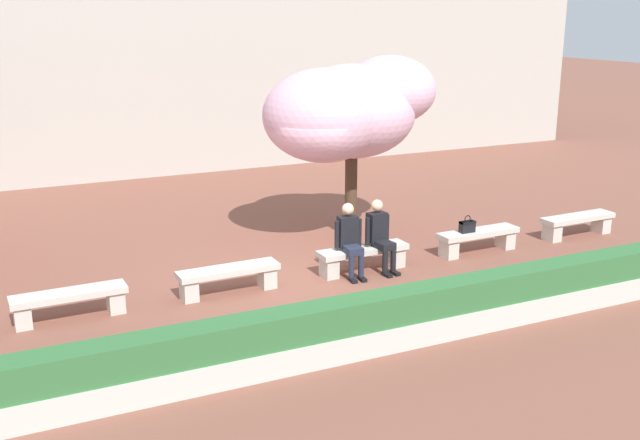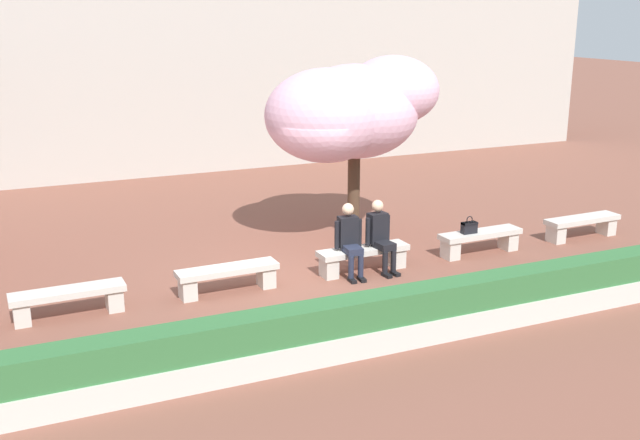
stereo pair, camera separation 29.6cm
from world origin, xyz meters
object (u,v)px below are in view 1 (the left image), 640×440
at_px(stone_bench_near_west, 69,301).
at_px(handbag, 467,226).
at_px(stone_bench_far_east, 577,222).
at_px(person_seated_right, 380,233).
at_px(stone_bench_near_east, 363,255).
at_px(person_seated_left, 350,237).
at_px(cherry_tree_main, 349,109).
at_px(stone_bench_center, 229,276).
at_px(stone_bench_east_end, 478,238).

bearing_deg(stone_bench_near_west, handbag, -0.14).
xyz_separation_m(stone_bench_far_east, person_seated_right, (-4.75, -0.05, 0.40)).
distance_m(stone_bench_near_east, handbag, 2.26).
distance_m(person_seated_left, person_seated_right, 0.60).
bearing_deg(stone_bench_near_east, person_seated_right, -9.95).
bearing_deg(stone_bench_near_west, cherry_tree_main, 18.25).
height_order(stone_bench_center, stone_bench_east_end, same).
bearing_deg(handbag, stone_bench_near_west, 179.86).
relative_size(stone_bench_center, cherry_tree_main, 0.46).
relative_size(stone_bench_far_east, person_seated_left, 1.33).
xyz_separation_m(stone_bench_east_end, cherry_tree_main, (-1.86, 1.89, 2.36)).
relative_size(stone_bench_east_end, stone_bench_far_east, 1.00).
relative_size(stone_bench_near_west, cherry_tree_main, 0.46).
relative_size(stone_bench_center, handbag, 5.05).
bearing_deg(person_seated_right, cherry_tree_main, 79.33).
relative_size(stone_bench_near_west, stone_bench_near_east, 1.00).
bearing_deg(handbag, stone_bench_near_east, 179.54).
bearing_deg(cherry_tree_main, stone_bench_far_east, -23.28).
relative_size(stone_bench_near_west, handbag, 5.05).
xyz_separation_m(person_seated_right, cherry_tree_main, (0.37, 1.94, 1.96)).
xyz_separation_m(stone_bench_center, cherry_tree_main, (3.20, 1.89, 2.36)).
xyz_separation_m(stone_bench_near_east, person_seated_left, (-0.30, -0.05, 0.40)).
distance_m(person_seated_right, handbag, 1.95).
xyz_separation_m(person_seated_left, handbag, (2.55, 0.04, -0.12)).
distance_m(stone_bench_center, cherry_tree_main, 4.40).
bearing_deg(stone_bench_far_east, stone_bench_near_east, 180.00).
distance_m(stone_bench_near_east, cherry_tree_main, 3.10).
distance_m(stone_bench_near_west, stone_bench_center, 2.53).
distance_m(stone_bench_east_end, stone_bench_far_east, 2.53).
bearing_deg(handbag, stone_bench_east_end, 3.62).
height_order(stone_bench_center, cherry_tree_main, cherry_tree_main).
height_order(stone_bench_near_west, stone_bench_east_end, same).
bearing_deg(stone_bench_near_west, stone_bench_near_east, 0.00).
bearing_deg(handbag, person_seated_left, -179.20).
bearing_deg(person_seated_left, stone_bench_center, 178.63).
bearing_deg(stone_bench_far_east, person_seated_left, -179.43).
relative_size(stone_bench_east_end, person_seated_left, 1.33).
bearing_deg(person_seated_right, person_seated_left, -179.98).
distance_m(stone_bench_center, person_seated_left, 2.26).
xyz_separation_m(stone_bench_east_end, person_seated_right, (-2.23, -0.05, 0.40)).
relative_size(stone_bench_near_west, stone_bench_center, 1.00).
distance_m(stone_bench_far_east, handbag, 2.82).
height_order(handbag, cherry_tree_main, cherry_tree_main).
distance_m(stone_bench_east_end, person_seated_right, 2.26).
distance_m(stone_bench_far_east, person_seated_right, 4.77).
height_order(stone_bench_near_east, handbag, handbag).
xyz_separation_m(stone_bench_far_east, person_seated_left, (-5.36, -0.05, 0.40)).
height_order(stone_bench_center, person_seated_left, person_seated_left).
distance_m(stone_bench_near_west, stone_bench_east_end, 7.59).
xyz_separation_m(stone_bench_east_end, person_seated_left, (-2.83, -0.05, 0.40)).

